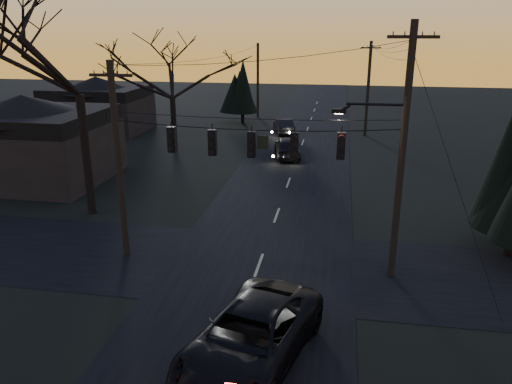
% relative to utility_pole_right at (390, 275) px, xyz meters
% --- Properties ---
extents(main_road, '(8.00, 120.00, 0.02)m').
position_rel_utility_pole_right_xyz_m(main_road, '(-5.50, 10.00, 0.01)').
color(main_road, black).
rests_on(main_road, ground).
extents(cross_road, '(60.00, 7.00, 0.02)m').
position_rel_utility_pole_right_xyz_m(cross_road, '(-5.50, 0.00, 0.01)').
color(cross_road, black).
rests_on(cross_road, ground).
extents(utility_pole_right, '(5.00, 0.30, 10.00)m').
position_rel_utility_pole_right_xyz_m(utility_pole_right, '(0.00, 0.00, 0.00)').
color(utility_pole_right, black).
rests_on(utility_pole_right, ground).
extents(utility_pole_left, '(1.80, 0.30, 8.50)m').
position_rel_utility_pole_right_xyz_m(utility_pole_left, '(-11.50, 0.00, 0.00)').
color(utility_pole_left, black).
rests_on(utility_pole_left, ground).
extents(utility_pole_far_r, '(1.80, 0.30, 8.50)m').
position_rel_utility_pole_right_xyz_m(utility_pole_far_r, '(0.00, 28.00, 0.00)').
color(utility_pole_far_r, black).
rests_on(utility_pole_far_r, ground).
extents(utility_pole_far_l, '(0.30, 0.30, 8.00)m').
position_rel_utility_pole_right_xyz_m(utility_pole_far_l, '(-11.50, 36.00, 0.00)').
color(utility_pole_far_l, black).
rests_on(utility_pole_far_l, ground).
extents(span_signal_assembly, '(11.50, 0.44, 1.46)m').
position_rel_utility_pole_right_xyz_m(span_signal_assembly, '(-5.74, 0.00, 5.35)').
color(span_signal_assembly, black).
rests_on(span_signal_assembly, ground).
extents(bare_tree_left, '(10.43, 10.43, 12.90)m').
position_rel_utility_pole_right_xyz_m(bare_tree_left, '(-15.51, 4.66, 9.02)').
color(bare_tree_left, black).
rests_on(bare_tree_left, ground).
extents(bare_tree_dist, '(7.71, 7.71, 8.38)m').
position_rel_utility_pole_right_xyz_m(bare_tree_dist, '(-15.85, 19.93, 5.86)').
color(bare_tree_dist, black).
rests_on(bare_tree_dist, ground).
extents(evergreen_dist, '(3.95, 3.95, 5.77)m').
position_rel_utility_pole_right_xyz_m(evergreen_dist, '(-12.51, 32.34, 3.48)').
color(evergreen_dist, black).
rests_on(evergreen_dist, ground).
extents(house_left_near, '(10.00, 8.00, 5.60)m').
position_rel_utility_pole_right_xyz_m(house_left_near, '(-22.50, 10.00, 2.80)').
color(house_left_near, black).
rests_on(house_left_near, ground).
extents(house_left_far, '(9.00, 7.00, 5.20)m').
position_rel_utility_pole_right_xyz_m(house_left_far, '(-25.50, 26.00, 2.60)').
color(house_left_far, black).
rests_on(house_left_far, ground).
extents(suv_near, '(4.41, 6.79, 1.74)m').
position_rel_utility_pole_right_xyz_m(suv_near, '(-4.70, -6.39, 0.87)').
color(suv_near, black).
rests_on(suv_near, ground).
extents(sedan_oncoming_a, '(2.65, 4.97, 1.61)m').
position_rel_utility_pole_right_xyz_m(sedan_oncoming_a, '(-6.30, 18.65, 0.80)').
color(sedan_oncoming_a, black).
rests_on(sedan_oncoming_a, ground).
extents(sedan_oncoming_b, '(2.56, 4.42, 1.38)m').
position_rel_utility_pole_right_xyz_m(sedan_oncoming_b, '(-7.66, 27.67, 0.69)').
color(sedan_oncoming_b, black).
rests_on(sedan_oncoming_b, ground).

